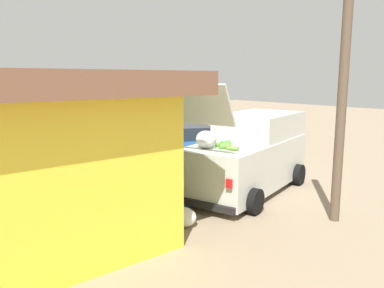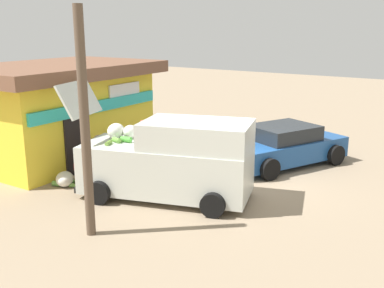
{
  "view_description": "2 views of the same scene",
  "coord_description": "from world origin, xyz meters",
  "px_view_note": "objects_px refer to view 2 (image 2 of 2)",
  "views": [
    {
      "loc": [
        -9.18,
        8.62,
        3.08
      ],
      "look_at": [
        -0.06,
        1.47,
        1.09
      ],
      "focal_mm": 36.06,
      "sensor_mm": 36.0,
      "label": 1
    },
    {
      "loc": [
        -11.14,
        -5.72,
        4.41
      ],
      "look_at": [
        0.0,
        1.73,
        0.92
      ],
      "focal_mm": 42.57,
      "sensor_mm": 36.0,
      "label": 2
    }
  ],
  "objects_px": {
    "storefront_bar": "(60,109)",
    "unloaded_banana_pile": "(65,179)",
    "parked_sedan": "(283,146)",
    "delivery_van": "(172,160)",
    "vendor_standing": "(145,143)",
    "customer_bending": "(105,154)",
    "paint_bucket": "(166,150)"
  },
  "relations": [
    {
      "from": "parked_sedan",
      "to": "unloaded_banana_pile",
      "type": "xyz_separation_m",
      "value": [
        -5.41,
        4.28,
        -0.43
      ]
    },
    {
      "from": "storefront_bar",
      "to": "customer_bending",
      "type": "height_order",
      "value": "storefront_bar"
    },
    {
      "from": "vendor_standing",
      "to": "delivery_van",
      "type": "bearing_deg",
      "value": -123.45
    },
    {
      "from": "delivery_van",
      "to": "paint_bucket",
      "type": "distance_m",
      "value": 4.14
    },
    {
      "from": "customer_bending",
      "to": "parked_sedan",
      "type": "bearing_deg",
      "value": -39.54
    },
    {
      "from": "parked_sedan",
      "to": "paint_bucket",
      "type": "xyz_separation_m",
      "value": [
        -1.29,
        3.78,
        -0.44
      ]
    },
    {
      "from": "storefront_bar",
      "to": "paint_bucket",
      "type": "height_order",
      "value": "storefront_bar"
    },
    {
      "from": "storefront_bar",
      "to": "vendor_standing",
      "type": "distance_m",
      "value": 3.49
    },
    {
      "from": "parked_sedan",
      "to": "unloaded_banana_pile",
      "type": "relative_size",
      "value": 5.16
    },
    {
      "from": "storefront_bar",
      "to": "parked_sedan",
      "type": "bearing_deg",
      "value": -62.8
    },
    {
      "from": "paint_bucket",
      "to": "delivery_van",
      "type": "bearing_deg",
      "value": -140.81
    },
    {
      "from": "paint_bucket",
      "to": "customer_bending",
      "type": "bearing_deg",
      "value": -177.7
    },
    {
      "from": "storefront_bar",
      "to": "unloaded_banana_pile",
      "type": "relative_size",
      "value": 7.58
    },
    {
      "from": "customer_bending",
      "to": "unloaded_banana_pile",
      "type": "xyz_separation_m",
      "value": [
        -0.99,
        0.62,
        -0.62
      ]
    },
    {
      "from": "delivery_van",
      "to": "vendor_standing",
      "type": "bearing_deg",
      "value": 56.55
    },
    {
      "from": "parked_sedan",
      "to": "customer_bending",
      "type": "height_order",
      "value": "customer_bending"
    },
    {
      "from": "storefront_bar",
      "to": "vendor_standing",
      "type": "xyz_separation_m",
      "value": [
        0.34,
        -3.39,
        -0.75
      ]
    },
    {
      "from": "unloaded_banana_pile",
      "to": "paint_bucket",
      "type": "xyz_separation_m",
      "value": [
        4.12,
        -0.5,
        -0.01
      ]
    },
    {
      "from": "unloaded_banana_pile",
      "to": "paint_bucket",
      "type": "height_order",
      "value": "unloaded_banana_pile"
    },
    {
      "from": "storefront_bar",
      "to": "vendor_standing",
      "type": "relative_size",
      "value": 4.17
    },
    {
      "from": "vendor_standing",
      "to": "customer_bending",
      "type": "distance_m",
      "value": 1.4
    },
    {
      "from": "customer_bending",
      "to": "paint_bucket",
      "type": "xyz_separation_m",
      "value": [
        3.13,
        0.13,
        -0.63
      ]
    },
    {
      "from": "storefront_bar",
      "to": "unloaded_banana_pile",
      "type": "xyz_separation_m",
      "value": [
        -1.99,
        -2.38,
        -1.47
      ]
    },
    {
      "from": "vendor_standing",
      "to": "paint_bucket",
      "type": "relative_size",
      "value": 4.44
    },
    {
      "from": "customer_bending",
      "to": "paint_bucket",
      "type": "bearing_deg",
      "value": 2.3
    },
    {
      "from": "delivery_van",
      "to": "storefront_bar",
      "type": "bearing_deg",
      "value": 79.42
    },
    {
      "from": "parked_sedan",
      "to": "customer_bending",
      "type": "bearing_deg",
      "value": 140.46
    },
    {
      "from": "unloaded_banana_pile",
      "to": "paint_bucket",
      "type": "distance_m",
      "value": 4.15
    },
    {
      "from": "parked_sedan",
      "to": "customer_bending",
      "type": "relative_size",
      "value": 3.46
    },
    {
      "from": "vendor_standing",
      "to": "storefront_bar",
      "type": "bearing_deg",
      "value": 95.64
    },
    {
      "from": "parked_sedan",
      "to": "customer_bending",
      "type": "distance_m",
      "value": 5.74
    },
    {
      "from": "storefront_bar",
      "to": "delivery_van",
      "type": "distance_m",
      "value": 5.57
    }
  ]
}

